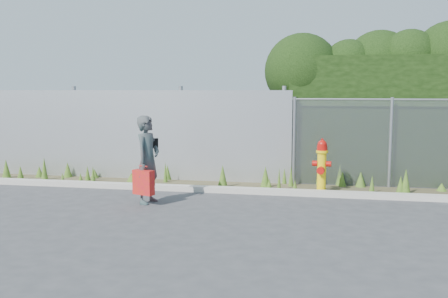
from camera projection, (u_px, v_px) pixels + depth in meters
name	position (u px, v px, depth m)	size (l,w,h in m)	color
ground	(226.00, 214.00, 8.98)	(80.00, 80.00, 0.00)	#3B3B3D
curb	(241.00, 190.00, 10.73)	(16.00, 0.22, 0.12)	#AEA89D
weed_strip	(217.00, 180.00, 11.53)	(16.00, 1.34, 0.54)	#443D27
corrugated_fence	(120.00, 135.00, 12.39)	(8.50, 0.21, 2.30)	#A9ABB0
chainlink_fence	(440.00, 144.00, 10.99)	(6.50, 0.07, 2.05)	gray
hedge	(434.00, 93.00, 11.84)	(7.96, 2.19, 3.82)	black
fire_hydrant	(322.00, 167.00, 10.64)	(0.40, 0.36, 1.19)	yellow
woman	(148.00, 160.00, 9.74)	(0.63, 0.41, 1.72)	#106967
red_tote_bag	(143.00, 182.00, 9.56)	(0.43, 0.16, 0.56)	red
black_shoulder_bag	(152.00, 143.00, 9.93)	(0.26, 0.11, 0.20)	black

